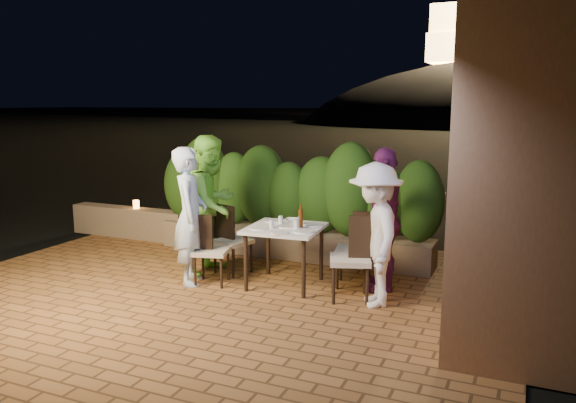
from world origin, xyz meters
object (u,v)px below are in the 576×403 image
Objects in this scene: chair_left_back at (233,240)px; parapet_lamp at (136,204)px; chair_right_back at (354,249)px; diner_blue at (190,216)px; diner_white at (375,235)px; chair_right_front at (350,258)px; dining_table at (285,256)px; bowl at (292,220)px; diner_green at (212,204)px; diner_purple at (384,219)px; beer_bottle at (301,216)px; chair_left_front at (211,250)px.

chair_left_back is 6.45× the size of parapet_lamp.
diner_blue reaches higher than chair_right_back.
diner_white reaches higher than parapet_lamp.
dining_table is at bearing -29.69° from chair_right_front.
chair_left_back reaches higher than parapet_lamp.
dining_table is 5.42× the size of bowl.
diner_purple is (2.28, 0.22, -0.05)m from diner_green.
diner_green is at bearing -27.44° from parapet_lamp.
beer_bottle reaches higher than chair_left_front.
chair_right_front is at bearing -10.28° from chair_left_front.
chair_left_front is at bearing -14.75° from chair_right_front.
beer_bottle is (0.19, 0.06, 0.52)m from dining_table.
chair_right_front is at bearing -18.94° from parapet_lamp.
chair_right_front is at bearing 90.65° from chair_right_back.
dining_table is 0.98× the size of chair_left_back.
bowl is 0.87m from chair_left_back.
diner_blue is 2.33m from diner_white.
chair_right_back is at bearing 0.38° from bowl.
parapet_lamp is (-3.31, 1.29, 0.20)m from dining_table.
diner_purple is at bearing 177.17° from chair_right_back.
dining_table is at bearing -82.03° from bowl.
diner_green is 1.14× the size of diner_white.
bowl is 1.17× the size of parapet_lamp.
parapet_lamp is at bearing 172.72° from chair_left_back.
diner_white is (1.01, -0.26, -0.09)m from beer_bottle.
dining_table is at bearing -21.27° from parapet_lamp.
beer_bottle reaches higher than bowl.
bowl is 1.09m from chair_left_front.
chair_left_front is 0.51× the size of diner_purple.
diner_white is at bearing -113.21° from diner_blue.
diner_white is (1.19, -0.21, 0.43)m from dining_table.
dining_table is 0.51m from bowl.
chair_right_back reaches higher than bowl.
dining_table is 0.55× the size of diner_white.
diner_blue is at bearing -98.70° from chair_left_back.
bowl is 0.19× the size of chair_left_front.
bowl is 1.12m from diner_green.
diner_green is at bearing 175.48° from beer_bottle.
diner_purple is at bearing -11.52° from parapet_lamp.
beer_bottle reaches higher than dining_table.
bowl is at bearing 22.35° from chair_left_front.
diner_blue is 0.99× the size of diner_purple.
diner_purple reaches higher than beer_bottle.
diner_purple is (1.19, 0.06, 0.10)m from bowl.
chair_right_front is 0.61× the size of diner_white.
chair_right_front is 0.57× the size of diner_blue.
diner_white reaches higher than chair_right_back.
chair_left_front is 2.10m from diner_white.
diner_purple is (0.35, 0.05, 0.40)m from chair_right_back.
dining_table is 0.48× the size of diner_green.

